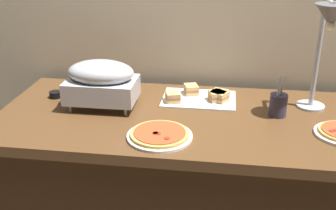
% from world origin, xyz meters
% --- Properties ---
extents(back_wall, '(4.40, 0.04, 2.40)m').
position_xyz_m(back_wall, '(0.00, 0.50, 1.20)').
color(back_wall, '#C6B593').
rests_on(back_wall, ground_plane).
extents(buffet_table, '(1.90, 0.84, 0.76)m').
position_xyz_m(buffet_table, '(0.00, 0.00, 0.39)').
color(buffet_table, brown).
rests_on(buffet_table, ground_plane).
extents(chafing_dish, '(0.35, 0.23, 0.24)m').
position_xyz_m(chafing_dish, '(-0.45, 0.05, 0.90)').
color(chafing_dish, '#B7BABF').
rests_on(chafing_dish, buffet_table).
extents(heat_lamp, '(0.15, 0.29, 0.55)m').
position_xyz_m(heat_lamp, '(0.59, 0.07, 1.19)').
color(heat_lamp, '#B7BABF').
rests_on(heat_lamp, buffet_table).
extents(pizza_plate_center, '(0.29, 0.29, 0.03)m').
position_xyz_m(pizza_plate_center, '(-0.11, -0.25, 0.77)').
color(pizza_plate_center, white).
rests_on(pizza_plate_center, buffet_table).
extents(sandwich_platter, '(0.38, 0.27, 0.06)m').
position_xyz_m(sandwich_platter, '(0.04, 0.20, 0.78)').
color(sandwich_platter, white).
rests_on(sandwich_platter, buffet_table).
extents(sauce_cup_near, '(0.06, 0.06, 0.03)m').
position_xyz_m(sauce_cup_near, '(-0.74, 0.13, 0.78)').
color(sauce_cup_near, black).
rests_on(sauce_cup_near, buffet_table).
extents(utensil_holder, '(0.08, 0.08, 0.21)m').
position_xyz_m(utensil_holder, '(0.42, 0.06, 0.82)').
color(utensil_holder, '#383347').
rests_on(utensil_holder, buffet_table).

